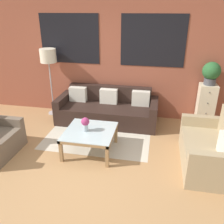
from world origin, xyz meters
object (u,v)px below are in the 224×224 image
(settee_vintage, at_px, (211,150))
(flower_vase, at_px, (85,123))
(coffee_table, at_px, (90,134))
(couch_dark, at_px, (107,110))
(floor_lamp, at_px, (48,58))
(drawer_cabinet, at_px, (206,105))
(potted_plant, at_px, (211,72))

(settee_vintage, height_order, flower_vase, settee_vintage)
(settee_vintage, bearing_deg, coffee_table, 179.13)
(couch_dark, relative_size, settee_vintage, 1.62)
(couch_dark, height_order, settee_vintage, settee_vintage)
(settee_vintage, bearing_deg, flower_vase, 179.74)
(settee_vintage, distance_m, floor_lamp, 3.95)
(coffee_table, distance_m, floor_lamp, 2.29)
(coffee_table, distance_m, flower_vase, 0.23)
(settee_vintage, distance_m, coffee_table, 2.09)
(coffee_table, bearing_deg, couch_dark, 88.37)
(flower_vase, bearing_deg, drawer_cabinet, 34.52)
(floor_lamp, bearing_deg, drawer_cabinet, 0.74)
(floor_lamp, bearing_deg, couch_dark, -7.49)
(floor_lamp, distance_m, drawer_cabinet, 3.72)
(couch_dark, xyz_separation_m, potted_plant, (2.17, 0.24, 0.94))
(settee_vintage, relative_size, flower_vase, 5.41)
(potted_plant, bearing_deg, drawer_cabinet, -90.00)
(flower_vase, bearing_deg, potted_plant, 34.52)
(drawer_cabinet, height_order, flower_vase, drawer_cabinet)
(settee_vintage, relative_size, potted_plant, 2.90)
(drawer_cabinet, height_order, potted_plant, potted_plant)
(settee_vintage, bearing_deg, potted_plant, 85.44)
(coffee_table, height_order, potted_plant, potted_plant)
(drawer_cabinet, bearing_deg, couch_dark, -173.82)
(settee_vintage, bearing_deg, couch_dark, 146.72)
(floor_lamp, xyz_separation_m, flower_vase, (1.32, -1.52, -0.80))
(drawer_cabinet, bearing_deg, coffee_table, -145.01)
(potted_plant, distance_m, flower_vase, 2.84)
(settee_vintage, xyz_separation_m, floor_lamp, (-3.48, 1.53, 1.07))
(coffee_table, xyz_separation_m, floor_lamp, (-1.40, 1.50, 1.02))
(potted_plant, xyz_separation_m, flower_vase, (-2.28, -1.57, -0.64))
(coffee_table, bearing_deg, settee_vintage, -0.87)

